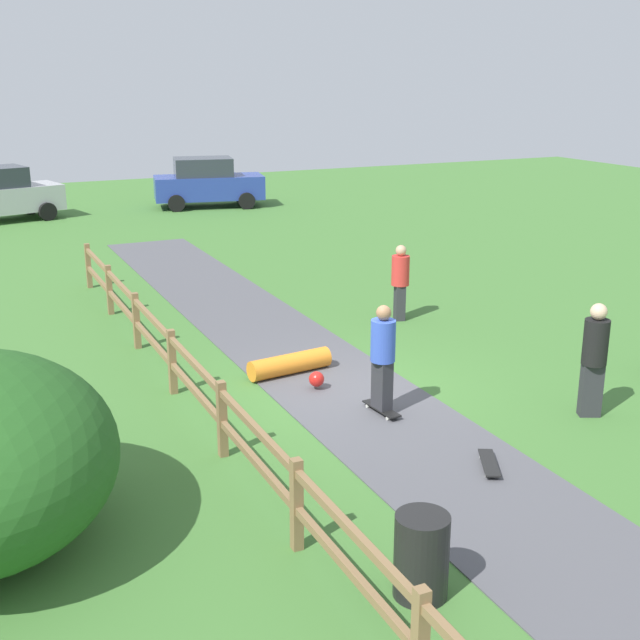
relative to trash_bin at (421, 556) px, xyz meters
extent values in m
plane|color=#427533|center=(1.80, 5.16, -0.45)|extent=(60.00, 60.00, 0.00)
cube|color=#515156|center=(1.80, 5.16, -0.44)|extent=(2.40, 28.00, 0.02)
cube|color=olive|center=(-0.80, 1.31, 0.10)|extent=(0.12, 0.12, 1.10)
cube|color=olive|center=(-0.80, 3.88, 0.10)|extent=(0.12, 0.12, 1.10)
cube|color=olive|center=(-0.80, 6.45, 0.10)|extent=(0.12, 0.12, 1.10)
cube|color=olive|center=(-0.80, 9.02, 0.10)|extent=(0.12, 0.12, 1.10)
cube|color=olive|center=(-0.80, 11.59, 0.10)|extent=(0.12, 0.12, 1.10)
cube|color=olive|center=(-0.80, 14.16, 0.10)|extent=(0.12, 0.12, 1.10)
cube|color=olive|center=(-0.80, 5.16, 0.05)|extent=(0.08, 18.00, 0.09)
cube|color=olive|center=(-0.80, 5.16, 0.50)|extent=(0.08, 18.00, 0.09)
cylinder|color=black|center=(0.00, 0.00, 0.00)|extent=(0.56, 0.56, 0.90)
cube|color=black|center=(1.90, 4.22, -0.36)|extent=(0.27, 0.81, 0.02)
cylinder|color=silver|center=(1.80, 4.50, -0.40)|extent=(0.04, 0.06, 0.06)
cylinder|color=silver|center=(1.95, 4.51, -0.40)|extent=(0.04, 0.06, 0.06)
cylinder|color=silver|center=(1.85, 3.94, -0.40)|extent=(0.04, 0.06, 0.06)
cylinder|color=silver|center=(2.00, 3.95, -0.40)|extent=(0.04, 0.06, 0.06)
cube|color=#2D2D33|center=(1.90, 4.22, 0.04)|extent=(0.23, 0.34, 0.78)
cylinder|color=blue|center=(1.90, 4.22, 0.75)|extent=(0.41, 0.41, 0.65)
sphere|color=#9E704C|center=(1.90, 4.22, 1.20)|extent=(0.23, 0.23, 0.23)
cylinder|color=orange|center=(1.29, 6.44, -0.25)|extent=(1.57, 0.55, 0.36)
sphere|color=red|center=(1.40, 5.56, -0.25)|extent=(0.26, 0.26, 0.26)
cube|color=black|center=(2.31, 1.99, -0.36)|extent=(0.55, 0.80, 0.02)
cylinder|color=silver|center=(2.37, 2.27, -0.40)|extent=(0.05, 0.07, 0.06)
cylinder|color=silver|center=(2.51, 2.20, -0.40)|extent=(0.05, 0.07, 0.06)
cylinder|color=silver|center=(2.11, 1.77, -0.40)|extent=(0.05, 0.07, 0.06)
cylinder|color=silver|center=(2.24, 1.70, -0.40)|extent=(0.05, 0.07, 0.06)
cube|color=#2D2D33|center=(4.80, 2.82, -0.03)|extent=(0.37, 0.32, 0.85)
cylinder|color=black|center=(4.80, 2.82, 0.75)|extent=(0.50, 0.50, 0.71)
sphere|color=beige|center=(4.80, 2.82, 1.23)|extent=(0.25, 0.25, 0.25)
cube|color=#2D2D33|center=(4.75, 8.56, -0.07)|extent=(0.29, 0.37, 0.76)
cylinder|color=red|center=(4.75, 8.56, 0.63)|extent=(0.48, 0.48, 0.64)
sphere|color=tan|center=(4.75, 8.56, 1.06)|extent=(0.23, 0.23, 0.23)
cube|color=#B7B7BC|center=(-1.96, 25.11, 0.32)|extent=(4.49, 2.68, 0.90)
cylinder|color=black|center=(-0.87, 26.30, -0.13)|extent=(0.68, 0.39, 0.64)
cylinder|color=black|center=(-0.43, 24.59, -0.13)|extent=(0.68, 0.39, 0.64)
cube|color=#283D99|center=(5.78, 25.11, 0.32)|extent=(4.46, 2.51, 0.90)
cube|color=#2D333D|center=(5.58, 25.15, 1.12)|extent=(2.47, 1.97, 0.70)
cylinder|color=black|center=(7.28, 25.71, -0.13)|extent=(0.68, 0.36, 0.64)
cylinder|color=black|center=(6.93, 23.98, -0.13)|extent=(0.68, 0.36, 0.64)
cylinder|color=black|center=(4.63, 26.25, -0.13)|extent=(0.68, 0.36, 0.64)
cylinder|color=black|center=(4.28, 24.52, -0.13)|extent=(0.68, 0.36, 0.64)
camera|label=1|loc=(-3.99, -6.13, 4.67)|focal=46.25mm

